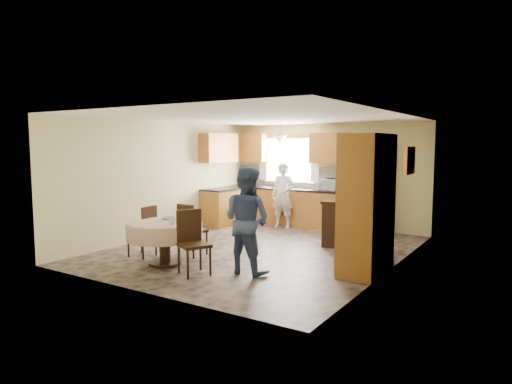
{
  "coord_description": "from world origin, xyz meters",
  "views": [
    {
      "loc": [
        4.54,
        -7.24,
        2.0
      ],
      "look_at": [
        -0.29,
        0.3,
        1.06
      ],
      "focal_mm": 32.0,
      "sensor_mm": 36.0,
      "label": 1
    }
  ],
  "objects": [
    {
      "name": "oven_upper",
      "position": [
        1.15,
        2.38,
        1.25
      ],
      "size": [
        0.56,
        0.01,
        0.45
      ],
      "primitive_type": "cube",
      "color": "black",
      "rests_on": "oven_tower"
    },
    {
      "name": "dining_table",
      "position": [
        -0.78,
        -1.76,
        0.55
      ],
      "size": [
        1.25,
        1.25,
        0.71
      ],
      "color": "#3B2110",
      "rests_on": "floor"
    },
    {
      "name": "wall_cab_right",
      "position": [
        0.15,
        2.83,
        1.91
      ],
      "size": [
        0.9,
        0.33,
        0.72
      ],
      "primitive_type": "cube",
      "color": "#CB7B32",
      "rests_on": "wall_back"
    },
    {
      "name": "backsplash",
      "position": [
        -0.85,
        2.99,
        1.18
      ],
      "size": [
        3.3,
        0.02,
        0.55
      ],
      "primitive_type": "cube",
      "color": "tan",
      "rests_on": "wall_back"
    },
    {
      "name": "microwave",
      "position": [
        0.25,
        2.65,
        1.06
      ],
      "size": [
        0.55,
        0.4,
        0.28
      ],
      "primitive_type": "imported",
      "rotation": [
        0.0,
        0.0,
        -0.11
      ],
      "color": "silver",
      "rests_on": "counter_back"
    },
    {
      "name": "pendant",
      "position": [
        -1.0,
        2.5,
        2.12
      ],
      "size": [
        0.36,
        0.36,
        0.18
      ],
      "primitive_type": "cone",
      "rotation": [
        3.14,
        0.0,
        0.0
      ],
      "color": "beige",
      "rests_on": "ceiling"
    },
    {
      "name": "base_cab_left",
      "position": [
        -2.2,
        1.8,
        0.44
      ],
      "size": [
        0.6,
        1.2,
        0.88
      ],
      "primitive_type": "cube",
      "color": "#C97935",
      "rests_on": "floor"
    },
    {
      "name": "wall_front",
      "position": [
        0.0,
        -3.0,
        1.25
      ],
      "size": [
        5.0,
        0.02,
        2.5
      ],
      "primitive_type": "cube",
      "color": "#C4BA7D",
      "rests_on": "floor"
    },
    {
      "name": "wall_cab_side",
      "position": [
        -2.33,
        1.8,
        1.91
      ],
      "size": [
        0.33,
        1.2,
        0.72
      ],
      "primitive_type": "cube",
      "color": "#CB7B32",
      "rests_on": "wall_left"
    },
    {
      "name": "bottle_sideboard",
      "position": [
        1.73,
        1.08,
        1.01
      ],
      "size": [
        0.15,
        0.15,
        0.31
      ],
      "primitive_type": "imported",
      "rotation": [
        0.0,
        0.0,
        -0.34
      ],
      "color": "silver",
      "rests_on": "sideboard"
    },
    {
      "name": "chair_right",
      "position": [
        -0.04,
        -1.93,
        0.55
      ],
      "size": [
        0.58,
        0.58,
        0.99
      ],
      "rotation": [
        0.0,
        0.0,
        1.11
      ],
      "color": "#3B2110",
      "rests_on": "floor"
    },
    {
      "name": "chair_back",
      "position": [
        -0.81,
        -1.09,
        0.52
      ],
      "size": [
        0.43,
        0.43,
        0.94
      ],
      "rotation": [
        0.0,
        0.0,
        3.09
      ],
      "color": "#3B2110",
      "rests_on": "floor"
    },
    {
      "name": "window",
      "position": [
        -1.0,
        2.98,
        1.6
      ],
      "size": [
        1.4,
        0.03,
        1.1
      ],
      "primitive_type": "cube",
      "color": "white",
      "rests_on": "wall_back"
    },
    {
      "name": "bowl_sideboard",
      "position": [
        1.22,
        1.08,
        0.87
      ],
      "size": [
        0.2,
        0.2,
        0.05
      ],
      "primitive_type": "imported",
      "rotation": [
        0.0,
        0.0,
        -0.0
      ],
      "color": "#B2B2B2",
      "rests_on": "sideboard"
    },
    {
      "name": "person_dining",
      "position": [
        0.66,
        -1.44,
        0.83
      ],
      "size": [
        0.83,
        0.66,
        1.66
      ],
      "primitive_type": "imported",
      "rotation": [
        0.0,
        0.0,
        3.1
      ],
      "color": "#3B4E81",
      "rests_on": "floor"
    },
    {
      "name": "curtain_right",
      "position": [
        -0.25,
        2.93,
        1.65
      ],
      "size": [
        0.22,
        0.02,
        1.15
      ],
      "primitive_type": "cube",
      "color": "white",
      "rests_on": "wall_back"
    },
    {
      "name": "cupboard",
      "position": [
        2.22,
        -0.43,
        1.08
      ],
      "size": [
        0.57,
        1.13,
        2.16
      ],
      "primitive_type": "cube",
      "color": "#C97935",
      "rests_on": "floor"
    },
    {
      "name": "space_heater",
      "position": [
        2.02,
        0.21,
        0.31
      ],
      "size": [
        0.51,
        0.4,
        0.62
      ],
      "primitive_type": "cube",
      "rotation": [
        0.0,
        0.0,
        0.22
      ],
      "color": "black",
      "rests_on": "floor"
    },
    {
      "name": "floor",
      "position": [
        0.0,
        0.0,
        0.0
      ],
      "size": [
        5.0,
        6.0,
        0.01
      ],
      "primitive_type": "cube",
      "color": "#715D4F",
      "rests_on": "ground"
    },
    {
      "name": "counter_back",
      "position": [
        -0.85,
        2.7,
        0.9
      ],
      "size": [
        3.3,
        0.64,
        0.04
      ],
      "primitive_type": "cube",
      "color": "black",
      "rests_on": "base_cab_back"
    },
    {
      "name": "chair_left",
      "position": [
        -1.43,
        -1.57,
        0.51
      ],
      "size": [
        0.43,
        0.43,
        0.92
      ],
      "rotation": [
        0.0,
        0.0,
        -1.49
      ],
      "color": "#3B2110",
      "rests_on": "floor"
    },
    {
      "name": "oven_lower",
      "position": [
        1.15,
        2.38,
        0.75
      ],
      "size": [
        0.56,
        0.01,
        0.45
      ],
      "primitive_type": "cube",
      "color": "black",
      "rests_on": "oven_tower"
    },
    {
      "name": "wall_right",
      "position": [
        2.5,
        0.0,
        1.25
      ],
      "size": [
        0.02,
        6.0,
        2.5
      ],
      "primitive_type": "cube",
      "color": "#C4BA7D",
      "rests_on": "floor"
    },
    {
      "name": "ceiling",
      "position": [
        0.0,
        0.0,
        2.5
      ],
      "size": [
        5.0,
        6.0,
        0.01
      ],
      "primitive_type": "cube",
      "color": "white",
      "rests_on": "wall_back"
    },
    {
      "name": "framed_picture",
      "position": [
        2.47,
        1.08,
        1.72
      ],
      "size": [
        0.06,
        0.6,
        0.5
      ],
      "color": "gold",
      "rests_on": "wall_right"
    },
    {
      "name": "sideboard",
      "position": [
        1.44,
        1.08,
        0.43
      ],
      "size": [
        1.25,
        0.67,
        0.85
      ],
      "primitive_type": "cube",
      "rotation": [
        0.0,
        0.0,
        0.15
      ],
      "color": "#3B2110",
      "rests_on": "floor"
    },
    {
      "name": "bowl_table",
      "position": [
        -0.94,
        -1.52,
        0.74
      ],
      "size": [
        0.23,
        0.23,
        0.06
      ],
      "primitive_type": "imported",
      "rotation": [
        0.0,
        0.0,
        -0.27
      ],
      "color": "#B2B2B2",
      "rests_on": "dining_table"
    },
    {
      "name": "wall_cab_left",
      "position": [
        -2.05,
        2.83,
        1.91
      ],
      "size": [
        0.85,
        0.33,
        0.72
      ],
      "primitive_type": "cube",
      "color": "#CB7B32",
      "rests_on": "wall_back"
    },
    {
      "name": "person_sink",
      "position": [
        -0.78,
        2.27,
        0.78
      ],
      "size": [
        0.62,
        0.46,
        1.56
      ],
      "primitive_type": "imported",
      "rotation": [
        0.0,
        0.0,
        0.17
      ],
      "color": "silver",
      "rests_on": "floor"
    },
    {
      "name": "base_cab_back",
      "position": [
        -0.85,
        2.7,
        0.44
      ],
      "size": [
        3.3,
        0.6,
        0.88
      ],
      "primitive_type": "cube",
      "color": "#C97935",
      "rests_on": "floor"
    },
    {
      "name": "curtain_left",
      "position": [
        -1.75,
        2.93,
        1.65
      ],
      "size": [
        0.22,
        0.02,
        1.15
      ],
      "primitive_type": "cube",
      "color": "white",
      "rests_on": "wall_back"
    },
    {
      "name": "cup_table",
      "position": [
        -0.52,
        -1.85,
        0.76
      ],
      "size": [
        0.15,
        0.15,
        0.09
      ],
      "primitive_type": "imported",
      "rotation": [
        0.0,
        0.0,
        -0.41
      ],
      "color": "#B2B2B2",
      "rests_on": "dining_table"
    },
    {
      "name": "wall_left",
      "position": [
        -2.5,
        0.0,
        1.25
      ],
      "size": [
        0.02,
        6.0,
        2.5
      ],
      "primitive_type": "cube",
      "color": "#C4BA7D",
      "rests_on": "floor"
    },
    {
      "name": "oven_tower",
      "position": [
        1.15,
        2.69,
        1.06
      ],
      "size": [
        0.66,
        0.62,
        2.12
      ],
      "primitive_type": "cube",
      "color": "#C97935",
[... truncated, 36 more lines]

